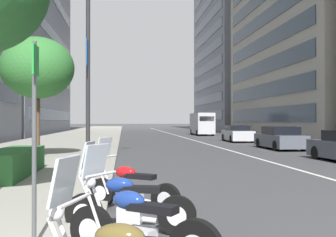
% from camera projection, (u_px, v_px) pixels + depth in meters
% --- Properties ---
extents(sidewalk_right_plaza, '(160.00, 8.39, 0.15)m').
position_uv_depth(sidewalk_right_plaza, '(69.00, 141.00, 32.33)').
color(sidewalk_right_plaza, gray).
rests_on(sidewalk_right_plaza, ground).
extents(lane_centre_stripe, '(110.00, 0.16, 0.01)m').
position_uv_depth(lane_centre_stripe, '(188.00, 139.00, 38.53)').
color(lane_centre_stripe, silver).
rests_on(lane_centre_stripe, ground).
extents(motorcycle_mid_row, '(1.36, 1.87, 1.49)m').
position_uv_depth(motorcycle_mid_row, '(137.00, 229.00, 4.89)').
color(motorcycle_mid_row, black).
rests_on(motorcycle_mid_row, ground).
extents(motorcycle_under_tarp, '(0.73, 2.11, 1.47)m').
position_uv_depth(motorcycle_under_tarp, '(127.00, 206.00, 6.25)').
color(motorcycle_under_tarp, black).
rests_on(motorcycle_under_tarp, ground).
extents(motorcycle_far_end_row, '(1.27, 1.83, 1.46)m').
position_uv_depth(motorcycle_far_end_row, '(131.00, 189.00, 7.82)').
color(motorcycle_far_end_row, black).
rests_on(motorcycle_far_end_row, ground).
extents(car_approaching_light, '(4.61, 1.94, 1.43)m').
position_uv_depth(car_approaching_light, '(280.00, 138.00, 24.49)').
color(car_approaching_light, '#4C515B').
rests_on(car_approaching_light, ground).
extents(car_mid_block_traffic, '(4.33, 2.04, 1.39)m').
position_uv_depth(car_mid_block_traffic, '(237.00, 134.00, 33.03)').
color(car_mid_block_traffic, '#B7B7BC').
rests_on(car_mid_block_traffic, ground).
extents(delivery_van_ahead, '(6.16, 2.15, 2.69)m').
position_uv_depth(delivery_van_ahead, '(202.00, 123.00, 47.62)').
color(delivery_van_ahead, '#B7B7BC').
rests_on(delivery_van_ahead, ground).
extents(parking_sign_by_curb, '(0.32, 0.06, 2.70)m').
position_uv_depth(parking_sign_by_curb, '(35.00, 124.00, 5.14)').
color(parking_sign_by_curb, '#47494C').
rests_on(parking_sign_by_curb, sidewalk_right_plaza).
extents(street_lamp_with_banners, '(1.26, 2.36, 8.61)m').
position_uv_depth(street_lamp_with_banners, '(96.00, 40.00, 16.58)').
color(street_lamp_with_banners, '#232326').
rests_on(street_lamp_with_banners, sidewalk_right_plaza).
extents(clipped_hedge_bed, '(4.02, 1.10, 0.78)m').
position_uv_depth(clipped_hedge_bed, '(12.00, 163.00, 11.68)').
color(clipped_hedge_bed, '#28602D').
rests_on(clipped_hedge_bed, sidewalk_right_plaza).
extents(street_tree_mid_sidewalk, '(3.19, 3.19, 5.34)m').
position_uv_depth(street_tree_mid_sidewalk, '(38.00, 68.00, 17.23)').
color(street_tree_mid_sidewalk, '#473323').
rests_on(street_tree_mid_sidewalk, sidewalk_right_plaza).
extents(office_tower_far_left_down_avenue, '(25.24, 16.70, 33.38)m').
position_uv_depth(office_tower_far_left_down_avenue, '(251.00, 39.00, 71.63)').
color(office_tower_far_left_down_avenue, gray).
rests_on(office_tower_far_left_down_avenue, ground).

